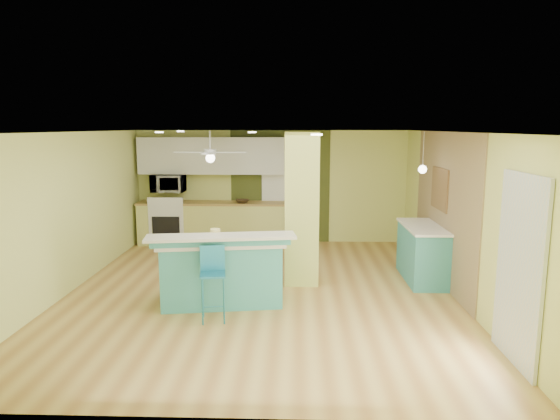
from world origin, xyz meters
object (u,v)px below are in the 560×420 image
at_px(peninsula, 222,269).
at_px(side_counter, 422,253).
at_px(fruit_bowl, 242,201).
at_px(canister, 215,235).
at_px(bar_stool, 213,271).

bearing_deg(peninsula, side_counter, 11.90).
bearing_deg(fruit_bowl, canister, -89.84).
distance_m(bar_stool, side_counter, 3.75).
relative_size(bar_stool, side_counter, 0.69).
xyz_separation_m(peninsula, bar_stool, (-0.02, -0.65, 0.16)).
bearing_deg(fruit_bowl, bar_stool, -89.25).
bearing_deg(peninsula, fruit_bowl, 82.69).
bearing_deg(side_counter, canister, -158.21).
xyz_separation_m(bar_stool, fruit_bowl, (-0.06, 4.27, 0.30)).
relative_size(side_counter, fruit_bowl, 4.81).
height_order(side_counter, fruit_bowl, fruit_bowl).
xyz_separation_m(peninsula, side_counter, (3.23, 1.20, -0.04)).
xyz_separation_m(peninsula, fruit_bowl, (-0.08, 3.61, 0.47)).
xyz_separation_m(bar_stool, canister, (-0.05, 0.54, 0.37)).
height_order(peninsula, fruit_bowl, peninsula).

